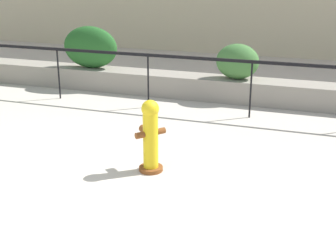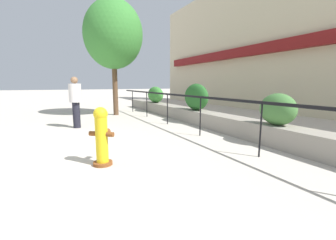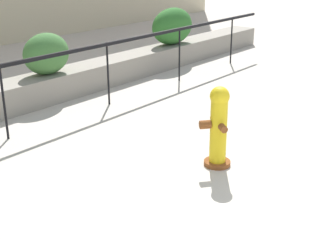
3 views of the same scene
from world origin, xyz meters
name	(u,v)px [view 1 (image 1 of 3)]	position (x,y,z in m)	size (l,w,h in m)	color
ground_plane	(0,221)	(0.00, 0.00, 0.00)	(120.00, 120.00, 0.00)	beige
planter_wall_low	(165,84)	(0.00, 6.00, 0.25)	(18.00, 0.70, 0.50)	gray
fence_railing_segment	(148,60)	(0.00, 4.90, 1.02)	(15.00, 0.05, 1.15)	black
hedge_bush_1	(90,47)	(-1.91, 6.00, 1.00)	(1.39, 0.57, 1.00)	#235B23
hedge_bush_2	(237,61)	(1.66, 6.00, 0.88)	(0.94, 0.63, 0.77)	#427538
fire_hydrant	(150,135)	(1.18, 1.93, 0.55)	(0.50, 0.50, 1.08)	brown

